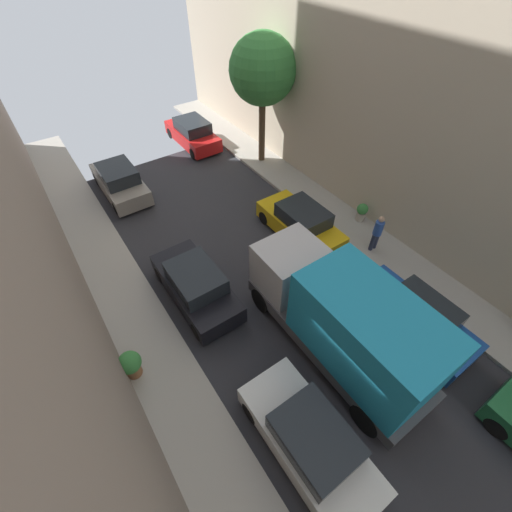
{
  "coord_description": "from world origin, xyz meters",
  "views": [
    {
      "loc": [
        -5.42,
        -2.18,
        10.47
      ],
      "look_at": [
        0.08,
        5.75,
        0.5
      ],
      "focal_mm": 24.03,
      "sensor_mm": 36.0,
      "label": 1
    }
  ],
  "objects": [
    {
      "name": "potted_plant_1",
      "position": [
        5.61,
        5.22,
        0.63
      ],
      "size": [
        0.51,
        0.51,
        0.87
      ],
      "color": "#B2A899",
      "rests_on": "sidewalk_right"
    },
    {
      "name": "parked_car_left_4",
      "position": [
        -2.7,
        13.78,
        0.72
      ],
      "size": [
        1.78,
        4.2,
        1.57
      ],
      "color": "gray",
      "rests_on": "ground"
    },
    {
      "name": "potted_plant_2",
      "position": [
        -5.79,
        3.98,
        0.73
      ],
      "size": [
        0.7,
        0.7,
        1.03
      ],
      "color": "brown",
      "rests_on": "sidewalk_left"
    },
    {
      "name": "parked_car_right_4",
      "position": [
        2.7,
        16.3,
        0.72
      ],
      "size": [
        1.78,
        4.2,
        1.57
      ],
      "color": "red",
      "rests_on": "ground"
    },
    {
      "name": "sidewalk_right",
      "position": [
        5.0,
        0.0,
        0.07
      ],
      "size": [
        2.0,
        44.0,
        0.15
      ],
      "primitive_type": "cube",
      "color": "#A8A399",
      "rests_on": "ground"
    },
    {
      "name": "pedestrian",
      "position": [
        4.63,
        3.58,
        1.07
      ],
      "size": [
        0.4,
        0.36,
        1.72
      ],
      "color": "#2D334C",
      "rests_on": "sidewalk_right"
    },
    {
      "name": "parked_car_right_3",
      "position": [
        2.7,
        6.11,
        0.72
      ],
      "size": [
        1.78,
        4.2,
        1.57
      ],
      "color": "gold",
      "rests_on": "ground"
    },
    {
      "name": "street_tree_1",
      "position": [
        4.99,
        12.28,
        4.87
      ],
      "size": [
        3.28,
        3.28,
        6.4
      ],
      "color": "brown",
      "rests_on": "sidewalk_right"
    },
    {
      "name": "sidewalk_left",
      "position": [
        -5.0,
        0.0,
        0.07
      ],
      "size": [
        2.0,
        44.0,
        0.15
      ],
      "primitive_type": "cube",
      "color": "#A8A399",
      "rests_on": "ground"
    },
    {
      "name": "parked_car_right_2",
      "position": [
        2.7,
        0.15,
        0.72
      ],
      "size": [
        1.78,
        4.2,
        1.57
      ],
      "color": "#194799",
      "rests_on": "ground"
    },
    {
      "name": "parked_car_left_2",
      "position": [
        -2.7,
        -0.73,
        0.72
      ],
      "size": [
        1.78,
        4.2,
        1.57
      ],
      "color": "white",
      "rests_on": "ground"
    },
    {
      "name": "delivery_truck",
      "position": [
        0.0,
        1.05,
        1.79
      ],
      "size": [
        2.26,
        6.6,
        3.38
      ],
      "color": "#4C4C51",
      "rests_on": "ground"
    },
    {
      "name": "ground",
      "position": [
        0.0,
        0.0,
        0.0
      ],
      "size": [
        32.0,
        32.0,
        0.0
      ],
      "primitive_type": "plane",
      "color": "#2D2D33"
    },
    {
      "name": "parked_car_left_3",
      "position": [
        -2.7,
        5.61,
        0.72
      ],
      "size": [
        1.78,
        4.2,
        1.57
      ],
      "color": "black",
      "rests_on": "ground"
    }
  ]
}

